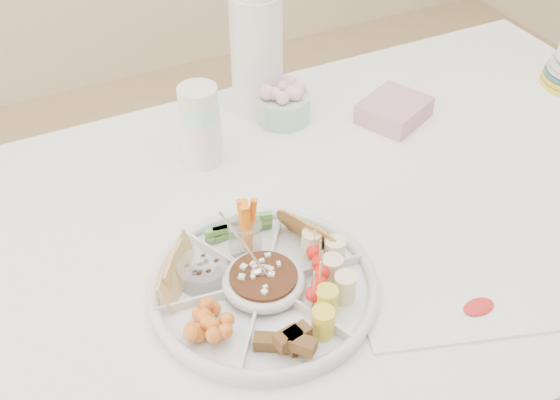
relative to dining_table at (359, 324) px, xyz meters
name	(u,v)px	position (x,y,z in m)	size (l,w,h in m)	color
dining_table	(359,324)	(0.00, 0.00, 0.00)	(1.52, 1.02, 0.76)	white
party_tray	(264,284)	(-0.30, -0.13, 0.40)	(0.38, 0.38, 0.04)	white
bean_dip	(264,281)	(-0.30, -0.13, 0.41)	(0.11, 0.11, 0.04)	#3B1A0F
tortillas	(312,234)	(-0.18, -0.08, 0.42)	(0.09, 0.09, 0.05)	#BC7E43
carrot_cucumber	(240,217)	(-0.29, 0.00, 0.44)	(0.12, 0.12, 0.11)	orange
pita_raisins	(187,265)	(-0.41, -0.06, 0.42)	(0.12, 0.12, 0.06)	#DDAE67
cherries	(208,325)	(-0.42, -0.19, 0.42)	(0.11, 0.11, 0.04)	orange
granola_chunks	(291,337)	(-0.32, -0.26, 0.42)	(0.11, 0.11, 0.05)	brown
banana_tomato	(343,279)	(-0.20, -0.21, 0.44)	(0.12, 0.12, 0.10)	#EBCE74
cup_stack	(199,112)	(-0.25, 0.27, 0.50)	(0.09, 0.09, 0.24)	silver
thermos	(257,50)	(-0.06, 0.40, 0.53)	(0.11, 0.11, 0.30)	silver
flower_bowl	(283,101)	(-0.03, 0.33, 0.43)	(0.12, 0.12, 0.09)	#8DBEA5
napkin_stack	(394,110)	(0.19, 0.22, 0.40)	(0.14, 0.12, 0.05)	#BE8695
placemat	(463,316)	(-0.03, -0.33, 0.38)	(0.33, 0.11, 0.01)	silver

